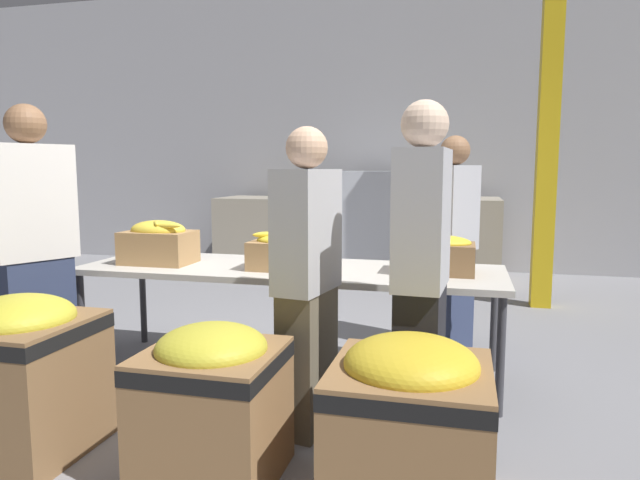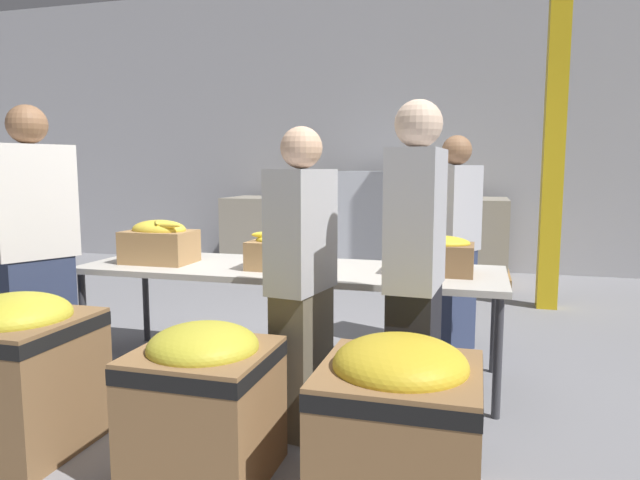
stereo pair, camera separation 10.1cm
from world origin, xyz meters
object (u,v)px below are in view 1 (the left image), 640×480
(pallet_stack_0, at_px, (458,240))
(donation_bin_1, at_px, (213,398))
(volunteer_1, at_px, (452,246))
(donation_bin_0, at_px, (22,370))
(volunteer_3, at_px, (307,284))
(donation_bin_2, at_px, (410,418))
(banana_box_2, at_px, (437,253))
(pallet_stack_2, at_px, (370,225))
(support_pillar, at_px, (549,108))
(sorting_table, at_px, (290,273))
(banana_box_0, at_px, (159,242))
(volunteer_0, at_px, (34,252))
(pallet_stack_1, at_px, (256,234))
(volunteer_2, at_px, (421,279))
(banana_box_1, at_px, (286,251))

(pallet_stack_0, bearing_deg, donation_bin_1, -101.17)
(volunteer_1, relative_size, donation_bin_0, 2.08)
(volunteer_3, height_order, donation_bin_2, volunteer_3)
(banana_box_2, bearing_deg, pallet_stack_2, 105.57)
(donation_bin_1, bearing_deg, support_pillar, 64.34)
(sorting_table, height_order, pallet_stack_2, pallet_stack_2)
(banana_box_0, bearing_deg, volunteer_3, -29.57)
(banana_box_2, bearing_deg, support_pillar, 69.02)
(donation_bin_0, relative_size, pallet_stack_0, 0.72)
(banana_box_0, bearing_deg, volunteer_0, -129.30)
(banana_box_0, bearing_deg, volunteer_1, 23.13)
(pallet_stack_0, bearing_deg, donation_bin_0, -111.71)
(volunteer_3, relative_size, pallet_stack_1, 1.60)
(volunteer_2, distance_m, support_pillar, 3.63)
(support_pillar, distance_m, pallet_stack_0, 2.10)
(sorting_table, xyz_separation_m, donation_bin_2, (0.95, -1.39, -0.31))
(sorting_table, bearing_deg, banana_box_1, -86.81)
(volunteer_3, relative_size, support_pillar, 0.40)
(banana_box_2, bearing_deg, donation_bin_0, -144.04)
(volunteer_3, height_order, pallet_stack_2, volunteer_3)
(banana_box_0, distance_m, pallet_stack_1, 3.94)
(donation_bin_1, bearing_deg, sorting_table, 92.78)
(banana_box_1, height_order, volunteer_0, volunteer_0)
(volunteer_1, bearing_deg, donation_bin_1, 2.05)
(donation_bin_0, xyz_separation_m, pallet_stack_1, (-0.71, 5.16, 0.08))
(volunteer_3, bearing_deg, donation_bin_2, -124.07)
(banana_box_0, distance_m, volunteer_3, 1.48)
(donation_bin_1, xyz_separation_m, support_pillar, (1.86, 3.86, 1.62))
(support_pillar, height_order, pallet_stack_1, support_pillar)
(donation_bin_0, distance_m, support_pillar, 5.07)
(banana_box_0, xyz_separation_m, donation_bin_0, (-0.02, -1.31, -0.47))
(pallet_stack_1, distance_m, pallet_stack_2, 1.64)
(donation_bin_0, bearing_deg, pallet_stack_0, 68.29)
(sorting_table, distance_m, donation_bin_1, 1.42)
(donation_bin_1, bearing_deg, banana_box_1, 92.75)
(banana_box_0, bearing_deg, donation_bin_1, -52.47)
(banana_box_1, distance_m, volunteer_1, 1.36)
(volunteer_3, distance_m, pallet_stack_1, 5.02)
(volunteer_1, bearing_deg, banana_box_2, 20.59)
(support_pillar, height_order, pallet_stack_2, support_pillar)
(sorting_table, height_order, volunteer_0, volunteer_0)
(banana_box_1, relative_size, volunteer_1, 0.28)
(sorting_table, xyz_separation_m, donation_bin_1, (0.07, -1.39, -0.32))
(volunteer_3, xyz_separation_m, pallet_stack_0, (0.72, 4.51, -0.29))
(banana_box_1, distance_m, pallet_stack_1, 4.22)
(banana_box_2, bearing_deg, pallet_stack_0, 88.57)
(volunteer_0, relative_size, pallet_stack_2, 1.30)
(pallet_stack_0, xyz_separation_m, pallet_stack_1, (-2.74, 0.08, -0.01))
(banana_box_1, distance_m, pallet_stack_2, 3.75)
(volunteer_2, bearing_deg, volunteer_0, 90.74)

